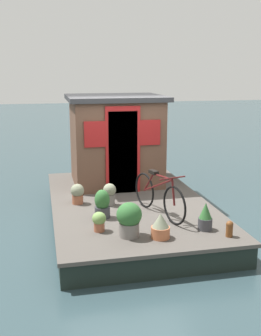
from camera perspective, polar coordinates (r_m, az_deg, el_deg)
The scene contains 12 objects.
ground_plane at distance 8.24m, azimuth -0.30°, elevation -7.32°, with size 60.00×60.00×0.00m, color #2D4247.
houseboat_deck at distance 8.17m, azimuth -0.30°, elevation -5.91°, with size 4.95×2.98×0.43m.
houseboat_cabin at distance 9.17m, azimuth -2.10°, elevation 4.00°, with size 1.86×2.09×1.96m.
bicycle at distance 7.19m, azimuth 3.93°, elevation -3.81°, with size 1.60×0.59×0.79m.
potted_plant_basil at distance 6.56m, azimuth -4.39°, elevation -7.34°, with size 0.22×0.22×0.32m.
potted_plant_mint at distance 7.75m, azimuth -2.93°, elevation -3.56°, with size 0.24×0.24×0.43m.
potted_plant_lavender at distance 6.70m, azimuth 10.38°, elevation -6.73°, with size 0.23×0.23×0.45m.
potted_plant_fern at distance 6.31m, azimuth 4.19°, elevation -8.11°, with size 0.29×0.29×0.39m.
potted_plant_succulent at distance 7.12m, azimuth -3.95°, elevation -5.06°, with size 0.27×0.27×0.50m.
potted_plant_sage at distance 7.90m, azimuth -7.39°, elevation -3.50°, with size 0.26×0.26×0.39m.
potted_plant_thyme at distance 6.31m, azimuth -0.19°, elevation -7.06°, with size 0.39×0.39×0.54m.
mooring_bollard at distance 6.53m, azimuth 13.61°, elevation -8.14°, with size 0.11×0.11×0.25m.
Camera 1 is at (-7.53, 1.61, 2.93)m, focal length 43.79 mm.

